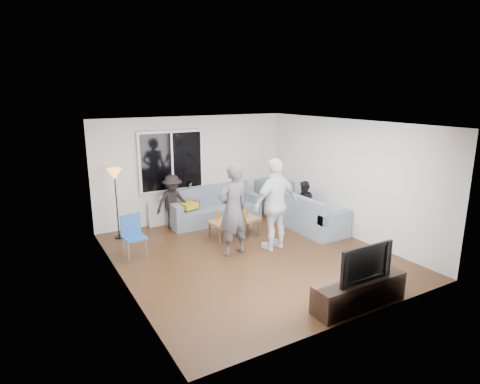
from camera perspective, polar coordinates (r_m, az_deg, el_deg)
floor at (r=8.10m, az=1.52°, el=-9.05°), size 5.00×5.50×0.04m
ceiling at (r=7.47m, az=1.66°, el=9.93°), size 5.00×5.50×0.04m
wall_back at (r=10.09m, az=-6.67°, el=3.36°), size 5.00×0.04×2.60m
wall_front at (r=5.61m, az=16.62°, el=-5.90°), size 5.00×0.04×2.60m
wall_left at (r=6.75m, az=-16.99°, el=-2.54°), size 0.04×5.50×2.60m
wall_right at (r=9.21m, az=15.08°, el=1.94°), size 0.04×5.50×2.60m
window_frame at (r=9.75m, az=-9.77°, el=4.37°), size 1.62×0.06×1.47m
window_glass at (r=9.71m, az=-9.69°, el=4.34°), size 1.50×0.02×1.35m
window_mullion at (r=9.70m, az=-9.66°, el=4.33°), size 0.05×0.03×1.35m
radiator at (r=9.99m, az=-9.39°, el=-2.68°), size 1.30×0.12×0.62m
potted_plant at (r=9.98m, az=-7.33°, el=0.33°), size 0.23×0.19×0.38m
vase at (r=9.76m, az=-11.12°, el=-0.75°), size 0.19×0.19×0.17m
sofa_back_section at (r=9.97m, az=-3.75°, el=-1.87°), size 2.30×0.85×0.85m
sofa_right_section at (r=9.60m, az=9.70°, el=-2.69°), size 2.00×0.85×0.85m
sofa_corner at (r=10.90m, az=5.16°, el=-0.51°), size 0.85×0.85×0.85m
cushion_yellow at (r=9.66m, az=-7.32°, el=-1.96°), size 0.45×0.41×0.14m
cushion_red at (r=9.76m, az=-7.07°, el=-1.78°), size 0.38×0.33×0.13m
coffee_table at (r=8.99m, az=-0.79°, el=-5.15°), size 1.16×0.72×0.40m
pitcher at (r=8.75m, az=-1.17°, el=-3.72°), size 0.17×0.17×0.17m
side_chair at (r=8.00m, az=-14.83°, el=-6.37°), size 0.43×0.43×0.86m
floor_lamp at (r=9.14m, az=-17.21°, el=-1.67°), size 0.32×0.32×1.56m
player_left at (r=7.81m, az=-1.01°, el=-2.51°), size 0.73×0.53×1.86m
player_right at (r=8.12m, az=5.12°, el=-1.77°), size 1.16×0.61×1.90m
spectator_right at (r=9.68m, az=9.13°, el=-1.71°), size 0.56×0.64×1.11m
spectator_back at (r=9.53m, az=-9.60°, el=-1.40°), size 0.87×0.55×1.29m
tv_console at (r=6.47m, az=16.66°, el=-13.58°), size 1.60×0.40×0.44m
television at (r=6.26m, az=16.99°, el=-9.48°), size 0.99×0.13×0.57m
bottle_a at (r=8.84m, az=-3.16°, el=-3.32°), size 0.07×0.07×0.24m
bottle_b at (r=8.76m, az=-1.36°, el=-3.40°), size 0.08×0.08×0.26m
bottle_e at (r=9.11m, az=0.81°, el=-2.95°), size 0.07×0.07×0.18m
bottle_d at (r=8.92m, az=0.73°, el=-3.06°), size 0.07×0.07×0.26m
bottle_c at (r=9.03m, az=-0.57°, el=-3.12°), size 0.07×0.07×0.18m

